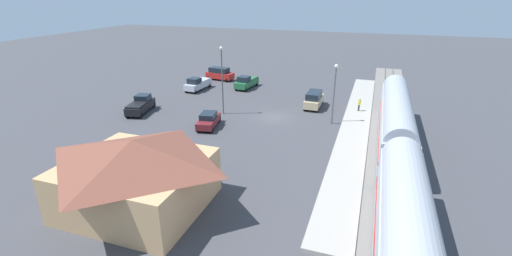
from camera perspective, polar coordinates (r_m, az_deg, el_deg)
ground_plane at (r=44.36m, az=2.97°, el=1.78°), size 200.00×200.00×0.00m
railway_track at (r=42.90m, az=21.22°, el=-0.29°), size 4.80×70.00×0.30m
platform at (r=42.83m, az=15.92°, el=0.42°), size 3.20×46.00×0.30m
passenger_train at (r=28.77m, az=22.35°, el=-5.17°), size 2.93×40.76×4.98m
station_building at (r=26.79m, az=-19.02°, el=-6.93°), size 10.29×9.19×5.33m
pedestrian_on_platform at (r=47.35m, az=16.49°, el=3.83°), size 0.36×0.36×1.71m
pickup_green at (r=57.56m, az=-1.58°, el=7.53°), size 2.49×5.57×2.14m
suv_red at (r=63.27m, az=-5.95°, el=8.83°), size 5.12×2.90×2.22m
pickup_silver at (r=57.19m, az=-9.50°, el=7.15°), size 2.37×5.53×2.14m
suv_tan at (r=48.39m, az=9.43°, el=4.65°), size 1.98×4.91×2.22m
pickup_black at (r=48.20m, az=-18.32°, el=3.61°), size 3.10×5.70×2.14m
sedan_maroon at (r=41.19m, az=-7.76°, el=1.32°), size 2.61×4.75×1.74m
light_pole_near_platform at (r=41.78m, az=12.71°, el=6.59°), size 0.44×0.44×7.20m
light_pole_lot_center at (r=44.32m, az=-5.57°, el=8.91°), size 0.44×0.44×8.64m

